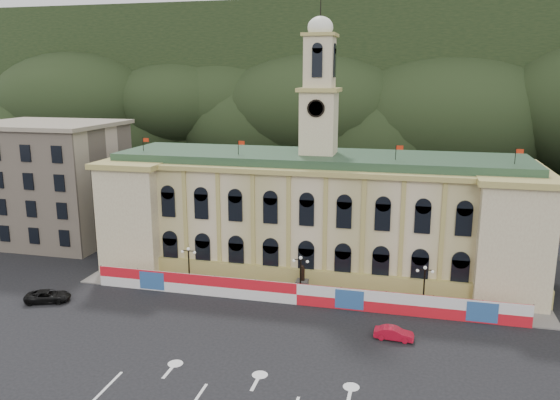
% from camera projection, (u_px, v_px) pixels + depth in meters
% --- Properties ---
extents(ground, '(260.00, 260.00, 0.00)m').
position_uv_depth(ground, '(261.00, 372.00, 48.25)').
color(ground, black).
rests_on(ground, ground).
extents(hill_ridge, '(230.00, 80.00, 64.00)m').
position_uv_depth(hill_ridge, '(374.00, 97.00, 159.36)').
color(hill_ridge, black).
rests_on(hill_ridge, ground).
extents(city_hall, '(56.20, 17.60, 37.10)m').
position_uv_depth(city_hall, '(317.00, 212.00, 72.65)').
color(city_hall, beige).
rests_on(city_hall, ground).
extents(side_building_left, '(21.00, 17.00, 18.60)m').
position_uv_depth(side_building_left, '(50.00, 182.00, 85.42)').
color(side_building_left, '#B8A38E').
rests_on(side_building_left, ground).
extents(hoarding_fence, '(50.00, 0.44, 2.50)m').
position_uv_depth(hoarding_fence, '(297.00, 294.00, 62.22)').
color(hoarding_fence, red).
rests_on(hoarding_fence, ground).
extents(pavement, '(56.00, 5.50, 0.16)m').
position_uv_depth(pavement, '(302.00, 295.00, 65.03)').
color(pavement, slate).
rests_on(pavement, ground).
extents(statue, '(1.40, 1.40, 3.72)m').
position_uv_depth(statue, '(302.00, 285.00, 65.02)').
color(statue, '#595651').
rests_on(statue, ground).
extents(lamp_left, '(1.96, 0.44, 5.15)m').
position_uv_depth(lamp_left, '(189.00, 263.00, 66.90)').
color(lamp_left, black).
rests_on(lamp_left, ground).
extents(lamp_center, '(1.96, 0.44, 5.15)m').
position_uv_depth(lamp_center, '(301.00, 273.00, 63.65)').
color(lamp_center, black).
rests_on(lamp_center, ground).
extents(lamp_right, '(1.96, 0.44, 5.15)m').
position_uv_depth(lamp_right, '(424.00, 284.00, 60.40)').
color(lamp_right, black).
rests_on(lamp_right, ground).
extents(red_sedan, '(1.73, 4.03, 1.29)m').
position_uv_depth(red_sedan, '(394.00, 333.00, 54.03)').
color(red_sedan, '#B40C22').
rests_on(red_sedan, ground).
extents(black_suv, '(5.49, 6.48, 1.39)m').
position_uv_depth(black_suv, '(48.00, 296.00, 63.01)').
color(black_suv, black).
rests_on(black_suv, ground).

